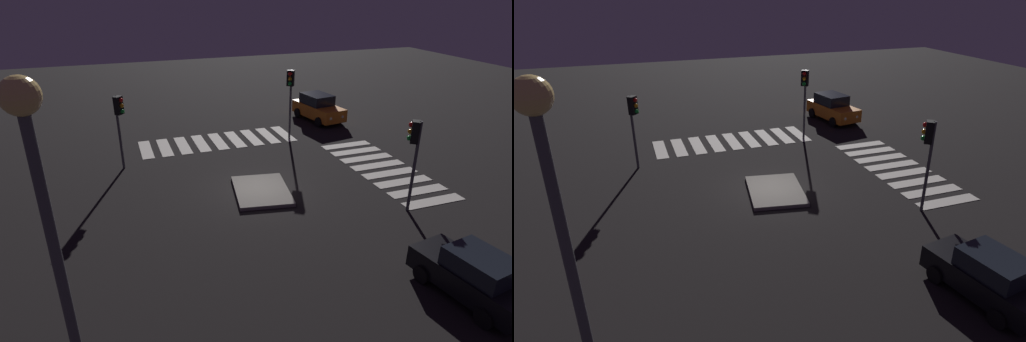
% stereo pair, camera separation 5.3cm
% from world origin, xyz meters
% --- Properties ---
extents(ground_plane, '(80.00, 80.00, 0.00)m').
position_xyz_m(ground_plane, '(0.00, 0.00, 0.00)').
color(ground_plane, black).
extents(traffic_island, '(3.85, 3.14, 0.18)m').
position_xyz_m(traffic_island, '(-0.42, -0.14, 0.09)').
color(traffic_island, gray).
rests_on(traffic_island, ground).
extents(car_black, '(4.07, 2.28, 1.70)m').
position_xyz_m(car_black, '(-9.81, -3.98, 0.83)').
color(car_black, black).
rests_on(car_black, ground).
extents(car_orange, '(4.60, 2.59, 1.92)m').
position_xyz_m(car_orange, '(9.56, -8.27, 0.94)').
color(car_orange, orange).
rests_on(car_orange, ground).
extents(traffic_light_north, '(0.54, 0.53, 4.08)m').
position_xyz_m(traffic_light_north, '(4.87, 5.95, 3.10)').
color(traffic_light_north, '#47474C').
rests_on(traffic_light_north, ground).
extents(traffic_light_south, '(0.54, 0.53, 4.21)m').
position_xyz_m(traffic_light_south, '(-4.21, -5.67, 3.19)').
color(traffic_light_south, '#47474C').
rests_on(traffic_light_south, ground).
extents(traffic_light_east, '(0.53, 0.54, 4.54)m').
position_xyz_m(traffic_light_east, '(6.19, -4.46, 3.44)').
color(traffic_light_east, '#47474C').
rests_on(traffic_light_east, ground).
extents(street_lamp, '(0.56, 0.56, 8.40)m').
position_xyz_m(street_lamp, '(-11.77, 7.48, 5.65)').
color(street_lamp, '#47474C').
rests_on(street_lamp, ground).
extents(crosswalk_near, '(8.75, 3.20, 0.02)m').
position_xyz_m(crosswalk_near, '(0.00, -7.49, 0.01)').
color(crosswalk_near, silver).
rests_on(crosswalk_near, ground).
extents(crosswalk_side, '(3.20, 9.90, 0.02)m').
position_xyz_m(crosswalk_side, '(7.43, 0.00, 0.01)').
color(crosswalk_side, silver).
rests_on(crosswalk_side, ground).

